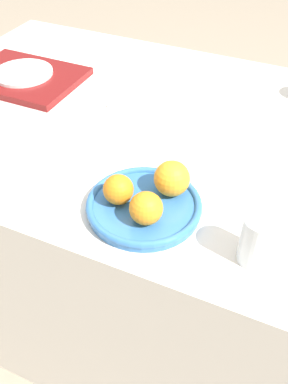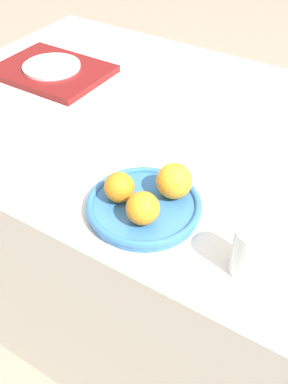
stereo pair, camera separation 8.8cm
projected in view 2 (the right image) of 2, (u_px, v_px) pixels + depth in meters
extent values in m
plane|color=gray|center=(182.00, 302.00, 1.60)|extent=(12.00, 12.00, 0.00)
cube|color=silver|center=(188.00, 232.00, 1.36)|extent=(1.59, 0.93, 0.72)
cylinder|color=#336BAD|center=(144.00, 207.00, 0.91)|extent=(0.23, 0.23, 0.02)
torus|color=#336BAD|center=(144.00, 204.00, 0.90)|extent=(0.24, 0.24, 0.02)
sphere|color=orange|center=(119.00, 187.00, 0.90)|extent=(0.06, 0.06, 0.06)
sphere|color=orange|center=(143.00, 208.00, 0.85)|extent=(0.07, 0.07, 0.07)
sphere|color=orange|center=(174.00, 181.00, 0.90)|extent=(0.07, 0.07, 0.07)
cylinder|color=silver|center=(250.00, 251.00, 0.77)|extent=(0.06, 0.06, 0.10)
cube|color=maroon|center=(52.00, 71.00, 1.36)|extent=(0.33, 0.25, 0.02)
cylinder|color=silver|center=(52.00, 66.00, 1.35)|extent=(0.17, 0.17, 0.01)
cube|color=white|center=(160.00, 103.00, 1.23)|extent=(0.14, 0.11, 0.01)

